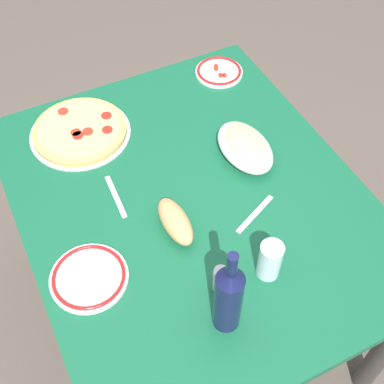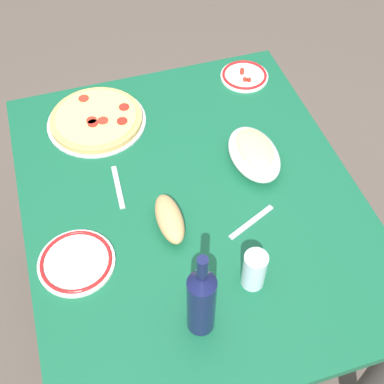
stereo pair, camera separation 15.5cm
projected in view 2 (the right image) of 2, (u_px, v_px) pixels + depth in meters
name	position (u px, v px, depth m)	size (l,w,h in m)	color
ground_plane	(192.00, 308.00, 2.15)	(8.00, 8.00, 0.00)	brown
dining_table	(192.00, 221.00, 1.66)	(1.22, 1.00, 0.74)	#145938
pepperoni_pizza	(96.00, 119.00, 1.77)	(0.34, 0.34, 0.03)	#B7B7BC
baked_pasta_dish	(254.00, 153.00, 1.63)	(0.24, 0.15, 0.08)	white
wine_bottle	(201.00, 300.00, 1.22)	(0.07, 0.07, 0.31)	#141942
water_glass	(254.00, 270.00, 1.35)	(0.06, 0.06, 0.12)	silver
side_plate_near	(76.00, 262.00, 1.42)	(0.21, 0.21, 0.02)	white
side_plate_far	(244.00, 76.00, 1.92)	(0.18, 0.18, 0.02)	white
bread_loaf	(170.00, 219.00, 1.48)	(0.18, 0.07, 0.07)	tan
spice_shaker	(201.00, 282.00, 1.35)	(0.04, 0.04, 0.09)	silver
fork_left	(251.00, 222.00, 1.51)	(0.17, 0.02, 0.01)	#B7B7BC
fork_right	(118.00, 187.00, 1.60)	(0.17, 0.02, 0.01)	#B7B7BC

